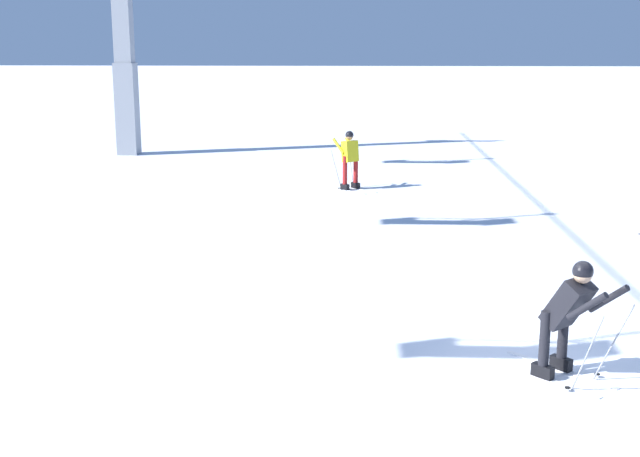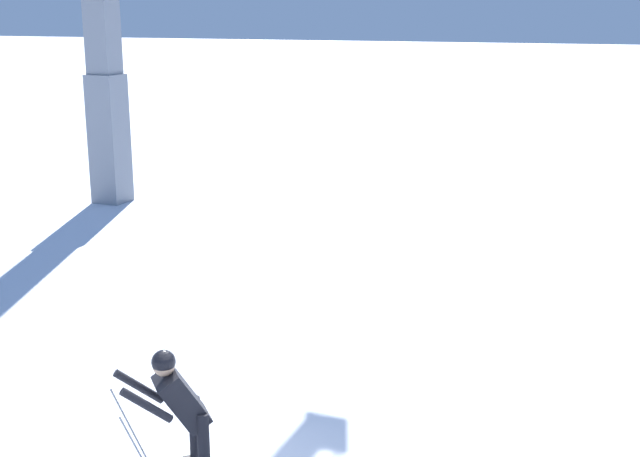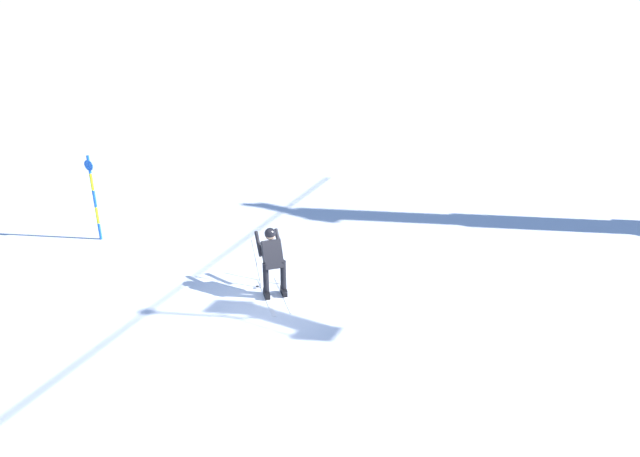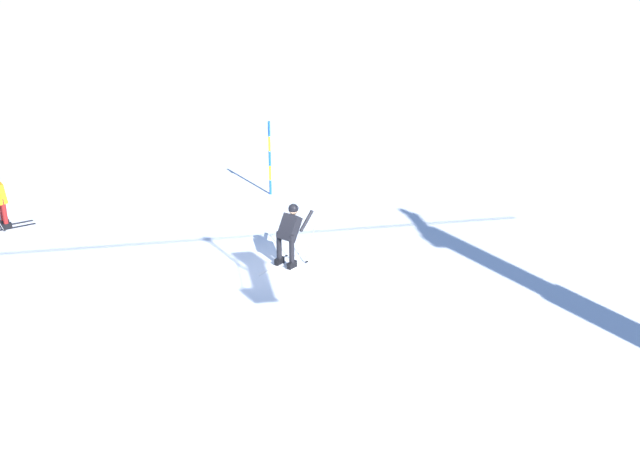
{
  "view_description": "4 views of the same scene",
  "coord_description": "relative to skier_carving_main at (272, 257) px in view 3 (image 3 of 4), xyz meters",
  "views": [
    {
      "loc": [
        -10.3,
        2.32,
        4.11
      ],
      "look_at": [
        -0.4,
        2.8,
        1.86
      ],
      "focal_mm": 46.65,
      "sensor_mm": 36.0,
      "label": 1
    },
    {
      "loc": [
        3.85,
        -7.06,
        4.88
      ],
      "look_at": [
        0.64,
        0.82,
        2.66
      ],
      "focal_mm": 46.92,
      "sensor_mm": 36.0,
      "label": 2
    },
    {
      "loc": [
        10.4,
        6.47,
        7.85
      ],
      "look_at": [
        -0.57,
        0.89,
        1.83
      ],
      "focal_mm": 36.76,
      "sensor_mm": 36.0,
      "label": 3
    },
    {
      "loc": [
        2.17,
        17.48,
        7.98
      ],
      "look_at": [
        -0.7,
        2.59,
        2.03
      ],
      "focal_mm": 44.09,
      "sensor_mm": 36.0,
      "label": 4
    }
  ],
  "objects": [
    {
      "name": "ground_plane",
      "position": [
        0.49,
        0.26,
        -0.9
      ],
      "size": [
        260.0,
        260.0,
        0.0
      ],
      "primitive_type": "plane",
      "color": "white"
    },
    {
      "name": "skier_carving_main",
      "position": [
        0.0,
        0.0,
        0.0
      ],
      "size": [
        1.62,
        1.57,
        1.69
      ],
      "color": "white",
      "rests_on": "ground_plane"
    },
    {
      "name": "trail_marker_pole",
      "position": [
        -0.22,
        -5.42,
        0.35
      ],
      "size": [
        0.07,
        0.28,
        2.33
      ],
      "color": "blue",
      "rests_on": "ground_plane"
    }
  ]
}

